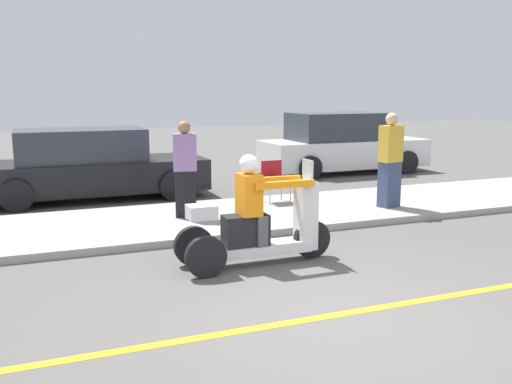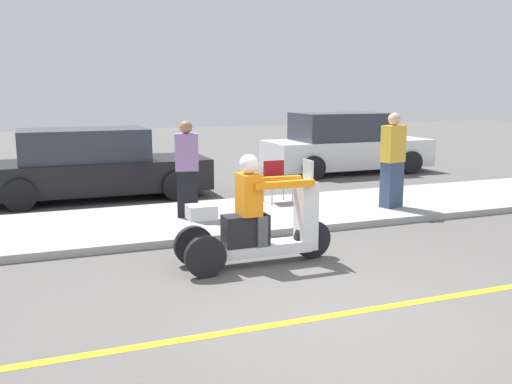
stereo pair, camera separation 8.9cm
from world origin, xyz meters
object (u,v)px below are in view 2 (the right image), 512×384
motorcycle_trike (257,225)px  parked_car_lot_right (93,166)px  folding_chair_curbside (276,177)px  parked_car_lot_far (345,145)px  spectator_near_curb (393,162)px  spectator_by_tree (187,171)px

motorcycle_trike → parked_car_lot_right: parked_car_lot_right is taller
motorcycle_trike → folding_chair_curbside: bearing=62.6°
parked_car_lot_right → parked_car_lot_far: parked_car_lot_far is taller
motorcycle_trike → spectator_near_curb: size_ratio=1.21×
spectator_near_curb → parked_car_lot_far: (1.93, 5.06, -0.20)m
motorcycle_trike → folding_chair_curbside: (1.74, 3.36, 0.07)m
spectator_by_tree → motorcycle_trike: bearing=-84.9°
spectator_near_curb → parked_car_lot_right: spectator_near_curb is taller
motorcycle_trike → folding_chair_curbside: 3.79m
motorcycle_trike → spectator_by_tree: bearing=95.1°
spectator_by_tree → parked_car_lot_right: spectator_by_tree is taller
spectator_near_curb → parked_car_lot_right: 6.32m
motorcycle_trike → spectator_near_curb: bearing=30.2°
spectator_by_tree → parked_car_lot_far: bearing=37.5°
spectator_near_curb → parked_car_lot_right: (-5.15, 3.64, -0.27)m
parked_car_lot_right → parked_car_lot_far: 7.22m
spectator_by_tree → folding_chair_curbside: (1.99, 0.64, -0.31)m
spectator_by_tree → spectator_near_curb: 3.89m
parked_car_lot_right → spectator_by_tree: bearing=-66.4°
motorcycle_trike → parked_car_lot_far: size_ratio=0.46×
folding_chair_curbside → parked_car_lot_right: 4.06m
spectator_near_curb → folding_chair_curbside: spectator_near_curb is taller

